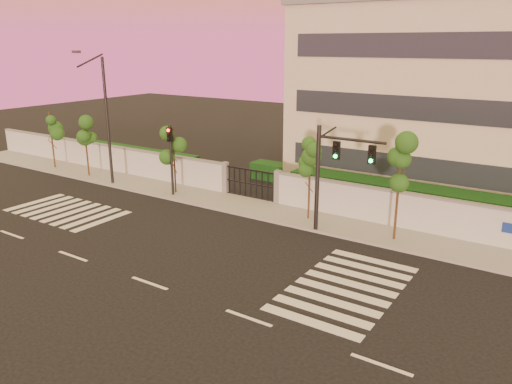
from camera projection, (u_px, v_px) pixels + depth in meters
ground at (150, 283)px, 20.80m from camera, size 120.00×120.00×0.00m
sidewalk at (279, 213)px, 29.17m from camera, size 60.00×3.00×0.15m
perimeter_wall at (293, 191)px, 30.03m from camera, size 60.00×0.36×2.20m
hedge_row at (329, 187)px, 31.73m from camera, size 41.00×4.25×1.80m
institutional_building at (493, 100)px, 31.87m from camera, size 24.40×12.40×12.25m
road_markings at (181, 246)px, 24.63m from camera, size 57.00×7.62×0.02m
street_tree_a at (51, 127)px, 38.80m from camera, size 1.47×1.17×4.53m
street_tree_b at (85, 132)px, 36.29m from camera, size 1.48×1.18×4.62m
street_tree_c at (174, 146)px, 32.15m from camera, size 1.31×1.04×4.41m
street_tree_d at (310, 162)px, 27.20m from camera, size 1.35×1.07×4.58m
street_tree_e at (401, 164)px, 24.02m from camera, size 1.51×1.20×5.47m
traffic_signal_main at (331, 168)px, 25.07m from camera, size 3.60×0.36×5.69m
traffic_signal_secondary at (171, 152)px, 31.71m from camera, size 0.37×0.35×4.73m
streetlight_west at (105, 115)px, 33.71m from camera, size 0.55×2.21×9.19m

